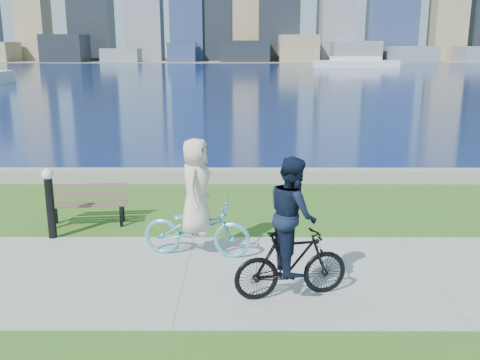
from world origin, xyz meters
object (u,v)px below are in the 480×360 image
object	(u,v)px
bollard_lamp	(50,199)
cyclist_man	(292,240)
park_bench	(88,201)
cyclist_woman	(196,213)

from	to	relation	value
bollard_lamp	cyclist_man	distance (m)	5.07
park_bench	bollard_lamp	bearing A→B (deg)	-123.43
park_bench	bollard_lamp	distance (m)	1.06
park_bench	cyclist_man	xyz separation A→B (m)	(3.94, -3.41, 0.41)
bollard_lamp	cyclist_woman	world-z (taller)	cyclist_woman
bollard_lamp	cyclist_man	bearing A→B (deg)	-29.73
cyclist_woman	cyclist_man	distance (m)	2.22
cyclist_woman	park_bench	bearing A→B (deg)	62.08
park_bench	cyclist_man	distance (m)	5.23
bollard_lamp	cyclist_man	xyz separation A→B (m)	(4.40, -2.51, 0.11)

